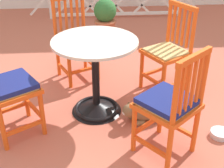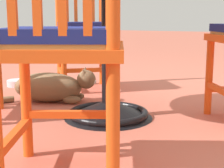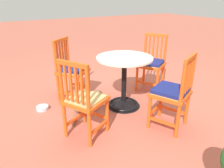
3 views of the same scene
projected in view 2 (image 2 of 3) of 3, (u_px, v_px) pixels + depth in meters
The scene contains 6 objects.
ground_plane at pixel (139, 113), 1.99m from camera, with size 24.00×24.00×0.00m, color #BC604C.
cafe_table at pixel (108, 66), 1.86m from camera, with size 0.76×0.76×0.73m.
orange_chair_by_planter at pixel (60, 46), 1.11m from camera, with size 0.53×0.53×0.91m.
orange_chair_facing_out at pixel (83, 30), 2.61m from camera, with size 0.56×0.56×0.91m.
tabby_cat at pixel (54, 87), 2.25m from camera, with size 0.63×0.48×0.23m.
pet_water_bowl at pixel (18, 83), 2.78m from camera, with size 0.17×0.17×0.05m, color silver.
Camera 2 is at (-0.72, 1.79, 0.54)m, focal length 56.20 mm.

